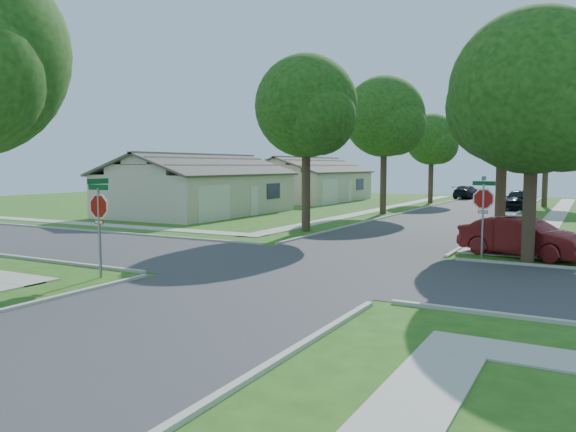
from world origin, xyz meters
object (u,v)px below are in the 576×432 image
at_px(tree_ne_corner, 535,99).
at_px(house_nw_far, 309,185).
at_px(tree_w_near, 307,111).
at_px(car_curb_east, 519,199).
at_px(tree_w_far, 432,142).
at_px(house_nw_near, 201,192).
at_px(stop_sign_sw, 99,210).
at_px(stop_sign_ne, 483,202).
at_px(car_driveway, 523,237).
at_px(tree_e_far, 548,134).
at_px(tree_e_mid, 533,118).
at_px(tree_w_mid, 385,120).
at_px(tree_e_near, 505,112).
at_px(car_curb_west, 467,192).

xyz_separation_m(tree_ne_corner, house_nw_far, (-22.35, 27.79, -4.08)).
height_order(tree_w_near, car_curb_east, tree_w_near).
distance_m(tree_w_far, car_curb_east, 10.13).
height_order(house_nw_near, car_curb_east, house_nw_near).
relative_size(stop_sign_sw, stop_sign_ne, 1.00).
bearing_deg(car_driveway, tree_e_far, 21.65).
height_order(stop_sign_ne, car_curb_east, stop_sign_ne).
relative_size(tree_w_near, house_nw_far, 0.66).
bearing_deg(tree_e_far, tree_e_mid, -89.98).
bearing_deg(tree_e_mid, tree_w_near, -128.08).
xyz_separation_m(stop_sign_sw, tree_e_far, (9.45, 38.71, 3.95)).
bearing_deg(house_nw_far, tree_w_mid, -44.07).
distance_m(stop_sign_ne, tree_w_near, 11.07).
relative_size(stop_sign_sw, tree_e_near, 0.36).
bearing_deg(tree_w_far, house_nw_near, -120.82).
bearing_deg(house_nw_near, car_curb_east, 37.45).
relative_size(tree_w_far, house_nw_near, 0.59).
relative_size(tree_e_far, house_nw_near, 0.64).
bearing_deg(tree_e_far, tree_e_near, -90.00).
bearing_deg(stop_sign_sw, car_curb_east, 77.07).
distance_m(tree_ne_corner, car_curb_east, 26.13).
bearing_deg(house_nw_near, tree_w_far, 59.18).
relative_size(tree_w_mid, car_driveway, 2.12).
bearing_deg(car_curb_east, tree_e_near, -83.84).
relative_size(house_nw_far, car_driveway, 3.01).
bearing_deg(stop_sign_ne, tree_w_near, 155.26).
distance_m(tree_e_far, tree_ne_corner, 29.85).
bearing_deg(house_nw_near, house_nw_far, 90.00).
bearing_deg(tree_e_near, tree_e_mid, 89.97).
relative_size(tree_w_far, car_curb_west, 1.74).
xyz_separation_m(tree_w_far, tree_ne_corner, (11.01, -29.80, 0.09)).
bearing_deg(tree_e_near, tree_w_near, 180.00).
bearing_deg(tree_e_far, tree_w_near, -110.60).
xyz_separation_m(house_nw_near, car_driveway, (21.99, -9.50, -0.77)).
height_order(tree_e_far, house_nw_near, tree_e_far).
bearing_deg(tree_ne_corner, tree_e_mid, 95.45).
distance_m(tree_ne_corner, house_nw_near, 25.15).
height_order(tree_w_near, house_nw_far, tree_w_near).
xyz_separation_m(tree_e_far, tree_ne_corner, (1.61, -29.80, -0.39)).
height_order(stop_sign_ne, tree_ne_corner, tree_ne_corner).
bearing_deg(house_nw_near, tree_w_near, -27.83).
height_order(tree_e_mid, tree_e_far, tree_e_mid).
distance_m(tree_e_far, house_nw_near, 28.49).
bearing_deg(tree_w_mid, car_curb_east, 47.95).
bearing_deg(car_driveway, tree_w_near, 90.91).
relative_size(tree_e_near, house_nw_near, 0.61).
height_order(tree_ne_corner, car_curb_east, tree_ne_corner).
relative_size(tree_e_near, tree_e_mid, 0.90).
bearing_deg(tree_e_far, tree_ne_corner, -86.91).
relative_size(tree_e_near, tree_w_far, 1.03).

